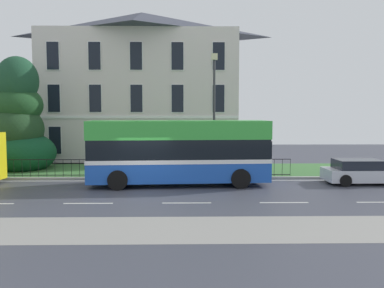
{
  "coord_description": "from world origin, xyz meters",
  "views": [
    {
      "loc": [
        1.92,
        -18.13,
        3.7
      ],
      "look_at": [
        2.32,
        3.76,
        1.98
      ],
      "focal_mm": 38.04,
      "sensor_mm": 36.0,
      "label": 1
    }
  ],
  "objects_px": {
    "single_decker_bus": "(179,151)",
    "street_lamp_post": "(214,105)",
    "evergreen_tree": "(19,127)",
    "parked_hatchback_01": "(361,172)",
    "georgian_townhouse": "(142,85)"
  },
  "relations": [
    {
      "from": "parked_hatchback_01",
      "to": "street_lamp_post",
      "type": "bearing_deg",
      "value": 157.81
    },
    {
      "from": "evergreen_tree",
      "to": "street_lamp_post",
      "type": "relative_size",
      "value": 1.07
    },
    {
      "from": "evergreen_tree",
      "to": "parked_hatchback_01",
      "type": "xyz_separation_m",
      "value": [
        19.57,
        -5.0,
        -2.12
      ]
    },
    {
      "from": "evergreen_tree",
      "to": "street_lamp_post",
      "type": "xyz_separation_m",
      "value": [
        12.15,
        -2.0,
        1.35
      ]
    },
    {
      "from": "single_decker_bus",
      "to": "parked_hatchback_01",
      "type": "xyz_separation_m",
      "value": [
        9.43,
        0.24,
        -1.1
      ]
    },
    {
      "from": "georgian_townhouse",
      "to": "parked_hatchback_01",
      "type": "xyz_separation_m",
      "value": [
        12.5,
        -12.04,
        -5.25
      ]
    },
    {
      "from": "parked_hatchback_01",
      "to": "street_lamp_post",
      "type": "relative_size",
      "value": 0.55
    },
    {
      "from": "single_decker_bus",
      "to": "parked_hatchback_01",
      "type": "bearing_deg",
      "value": -1.91
    },
    {
      "from": "single_decker_bus",
      "to": "parked_hatchback_01",
      "type": "distance_m",
      "value": 9.49
    },
    {
      "from": "evergreen_tree",
      "to": "street_lamp_post",
      "type": "bearing_deg",
      "value": -9.34
    },
    {
      "from": "single_decker_bus",
      "to": "street_lamp_post",
      "type": "relative_size",
      "value": 1.31
    },
    {
      "from": "single_decker_bus",
      "to": "street_lamp_post",
      "type": "distance_m",
      "value": 4.49
    },
    {
      "from": "evergreen_tree",
      "to": "parked_hatchback_01",
      "type": "height_order",
      "value": "evergreen_tree"
    },
    {
      "from": "parked_hatchback_01",
      "to": "street_lamp_post",
      "type": "height_order",
      "value": "street_lamp_post"
    },
    {
      "from": "evergreen_tree",
      "to": "street_lamp_post",
      "type": "distance_m",
      "value": 12.39
    }
  ]
}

